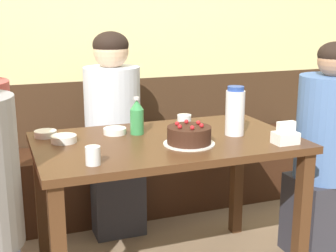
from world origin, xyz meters
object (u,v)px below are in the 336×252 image
birthday_cake (189,136)px  bowl_soup_white (115,131)px  water_pitcher (235,111)px  glass_tumbler_short (93,156)px  bowl_rice_small (64,139)px  person_pale_blue_shirt (113,137)px  napkin_holder (286,136)px  glass_water_tall (184,124)px  bench_seat (123,180)px  person_dark_striped (326,158)px  soju_bottle (137,117)px  bowl_side_dish (45,134)px

birthday_cake → bowl_soup_white: size_ratio=2.10×
birthday_cake → water_pitcher: bearing=15.6°
bowl_soup_white → glass_tumbler_short: (-0.20, -0.43, 0.02)m
bowl_rice_small → person_pale_blue_shirt: bearing=54.8°
napkin_holder → glass_water_tall: 0.49m
napkin_holder → bowl_soup_white: size_ratio=0.97×
bench_seat → napkin_holder: bearing=-66.2°
person_dark_striped → bowl_soup_white: bearing=-13.7°
napkin_holder → birthday_cake: bearing=160.5°
water_pitcher → soju_bottle: 0.48m
glass_tumbler_short → person_pale_blue_shirt: bearing=71.2°
water_pitcher → glass_tumbler_short: 0.78m
soju_bottle → bowl_soup_white: soju_bottle is taller
birthday_cake → person_pale_blue_shirt: 0.79m
bench_seat → water_pitcher: (0.34, -0.87, 0.62)m
person_pale_blue_shirt → person_dark_striped: size_ratio=1.03×
bowl_soup_white → glass_water_tall: (0.33, -0.11, 0.03)m
glass_tumbler_short → bowl_side_dish: bearing=104.7°
bench_seat → napkin_holder: napkin_holder is taller
birthday_cake → bowl_rice_small: bearing=156.2°
bench_seat → bowl_rice_small: bearing=-123.2°
soju_bottle → bowl_soup_white: size_ratio=1.65×
bowl_soup_white → person_dark_striped: 1.13m
bowl_side_dish → glass_tumbler_short: size_ratio=1.44×
soju_bottle → person_dark_striped: person_dark_striped is taller
person_pale_blue_shirt → glass_water_tall: bearing=21.7°
bench_seat → bowl_side_dish: bowl_side_dish is taller
glass_tumbler_short → person_dark_striped: (1.28, 0.17, -0.21)m
birthday_cake → bowl_soup_white: (-0.27, 0.30, -0.03)m
water_pitcher → bench_seat: bearing=111.3°
bowl_side_dish → glass_tumbler_short: bearing=-75.3°
napkin_holder → bowl_side_dish: 1.14m
glass_water_tall → person_dark_striped: 0.81m
water_pitcher → bowl_side_dish: bearing=161.8°
bench_seat → water_pitcher: size_ratio=11.55×
soju_bottle → bowl_rice_small: size_ratio=1.56×
glass_water_tall → person_pale_blue_shirt: person_pale_blue_shirt is taller
napkin_holder → bowl_side_dish: bearing=153.3°
napkin_holder → bowl_soup_white: 0.82m
bowl_soup_white → person_pale_blue_shirt: person_pale_blue_shirt is taller
bowl_soup_white → person_pale_blue_shirt: size_ratio=0.09×
soju_bottle → glass_water_tall: soju_bottle is taller
water_pitcher → person_pale_blue_shirt: size_ratio=0.20×
glass_water_tall → person_pale_blue_shirt: (-0.22, 0.56, -0.19)m
bowl_rice_small → person_dark_striped: 1.37m
birthday_cake → glass_water_tall: size_ratio=2.49×
soju_bottle → glass_tumbler_short: 0.50m
birthday_cake → napkin_holder: napkin_holder is taller
bowl_side_dish → person_dark_striped: person_dark_striped is taller
bench_seat → glass_tumbler_short: size_ratio=37.12×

